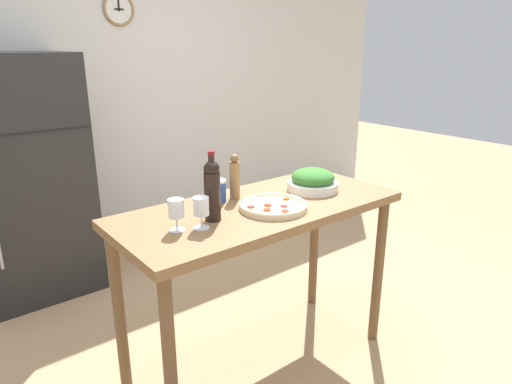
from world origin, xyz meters
The scene contains 11 objects.
ground_plane centered at (0.00, 0.00, 0.00)m, with size 14.00×14.00×0.00m, color tan.
wall_back centered at (0.00, 2.02, 1.30)m, with size 6.40×0.08×2.60m.
refrigerator centered at (-0.73, 1.64, 0.82)m, with size 0.76×0.69×1.65m.
prep_counter centered at (0.00, 0.00, 0.81)m, with size 1.46×0.64×0.93m.
wine_bottle centered at (-0.29, -0.02, 1.08)m, with size 0.07×0.07×0.32m.
wine_glass_near centered at (-0.39, -0.08, 1.02)m, with size 0.07×0.07×0.14m.
wine_glass_far centered at (-0.48, -0.03, 1.02)m, with size 0.07×0.07×0.14m.
pepper_mill centered at (-0.04, 0.16, 1.04)m, with size 0.05×0.05×0.24m.
salad_bowl centered at (0.38, 0.01, 0.98)m, with size 0.28×0.28×0.12m.
homemade_pizza centered at (0.01, -0.08, 0.95)m, with size 0.33×0.33×0.03m.
salt_canister centered at (-0.13, 0.17, 0.99)m, with size 0.08×0.08×0.12m.
Camera 1 is at (-1.35, -1.67, 1.70)m, focal length 32.00 mm.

